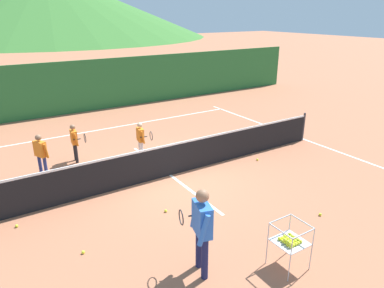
% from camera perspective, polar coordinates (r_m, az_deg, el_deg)
% --- Properties ---
extents(ground_plane, '(120.00, 120.00, 0.00)m').
position_cam_1_polar(ground_plane, '(10.37, -3.53, -5.07)').
color(ground_plane, '#A86647').
extents(line_baseline_far, '(11.51, 0.08, 0.01)m').
position_cam_1_polar(line_baseline_far, '(14.87, -13.42, 2.49)').
color(line_baseline_far, white).
rests_on(line_baseline_far, ground).
extents(line_sideline_east, '(0.08, 11.62, 0.01)m').
position_cam_1_polar(line_sideline_east, '(13.86, 17.73, 0.72)').
color(line_sideline_east, white).
rests_on(line_sideline_east, ground).
extents(line_service_center, '(0.08, 5.14, 0.01)m').
position_cam_1_polar(line_service_center, '(10.37, -3.53, -5.06)').
color(line_service_center, white).
rests_on(line_service_center, ground).
extents(tennis_net, '(11.32, 0.08, 1.05)m').
position_cam_1_polar(tennis_net, '(10.17, -3.59, -2.54)').
color(tennis_net, '#333338').
rests_on(tennis_net, ground).
extents(instructor, '(0.44, 0.83, 1.70)m').
position_cam_1_polar(instructor, '(6.29, 1.55, -12.88)').
color(instructor, '#191E4C').
rests_on(instructor, ground).
extents(student_0, '(0.36, 0.53, 1.29)m').
position_cam_1_polar(student_0, '(10.87, -23.31, -1.15)').
color(student_0, navy).
rests_on(student_0, ground).
extents(student_1, '(0.40, 0.63, 1.23)m').
position_cam_1_polar(student_1, '(11.62, -18.48, 0.70)').
color(student_1, black).
rests_on(student_1, ground).
extents(student_2, '(0.41, 0.64, 1.22)m').
position_cam_1_polar(student_2, '(11.37, -8.29, 1.12)').
color(student_2, silver).
rests_on(student_2, ground).
extents(ball_cart, '(0.58, 0.58, 0.90)m').
position_cam_1_polar(ball_cart, '(6.89, 15.57, -14.84)').
color(ball_cart, '#B7B7BC').
rests_on(ball_cart, ground).
extents(tennis_ball_0, '(0.07, 0.07, 0.07)m').
position_cam_1_polar(tennis_ball_0, '(8.94, 20.05, -10.67)').
color(tennis_ball_0, yellow).
rests_on(tennis_ball_0, ground).
extents(tennis_ball_1, '(0.07, 0.07, 0.07)m').
position_cam_1_polar(tennis_ball_1, '(8.58, -4.28, -10.74)').
color(tennis_ball_1, yellow).
rests_on(tennis_ball_1, ground).
extents(tennis_ball_2, '(0.07, 0.07, 0.07)m').
position_cam_1_polar(tennis_ball_2, '(8.92, -26.53, -11.79)').
color(tennis_ball_2, yellow).
rests_on(tennis_ball_2, ground).
extents(tennis_ball_3, '(0.07, 0.07, 0.07)m').
position_cam_1_polar(tennis_ball_3, '(11.53, 10.55, -2.49)').
color(tennis_ball_3, yellow).
rests_on(tennis_ball_3, ground).
extents(tennis_ball_4, '(0.07, 0.07, 0.07)m').
position_cam_1_polar(tennis_ball_4, '(7.60, -17.21, -16.39)').
color(tennis_ball_4, yellow).
rests_on(tennis_ball_4, ground).
extents(windscreen_fence, '(25.32, 0.08, 2.42)m').
position_cam_1_polar(windscreen_fence, '(17.49, -17.26, 8.90)').
color(windscreen_fence, '#286B33').
rests_on(windscreen_fence, ground).
extents(hill_1, '(58.03, 58.03, 11.64)m').
position_cam_1_polar(hill_1, '(75.02, -22.30, 20.24)').
color(hill_1, '#38702D').
rests_on(hill_1, ground).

